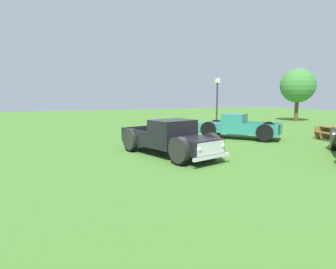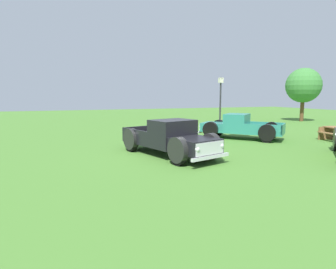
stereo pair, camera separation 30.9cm
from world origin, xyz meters
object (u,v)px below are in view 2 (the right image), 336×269
pickup_truck_foreground (173,139)px  lamp_post_near (220,102)px  pickup_truck_behind_left (236,127)px  oak_tree_east (303,86)px

pickup_truck_foreground → lamp_post_near: bearing=138.0°
pickup_truck_behind_left → oak_tree_east: size_ratio=0.91×
pickup_truck_foreground → lamp_post_near: 10.15m
pickup_truck_foreground → pickup_truck_behind_left: (-3.48, 5.41, -0.04)m
pickup_truck_foreground → lamp_post_near: size_ratio=1.39×
oak_tree_east → lamp_post_near: bearing=-73.4°
pickup_truck_foreground → lamp_post_near: lamp_post_near is taller
lamp_post_near → oak_tree_east: size_ratio=0.75×
pickup_truck_foreground → pickup_truck_behind_left: size_ratio=1.14×
pickup_truck_behind_left → oak_tree_east: (-7.33, 12.53, 2.77)m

